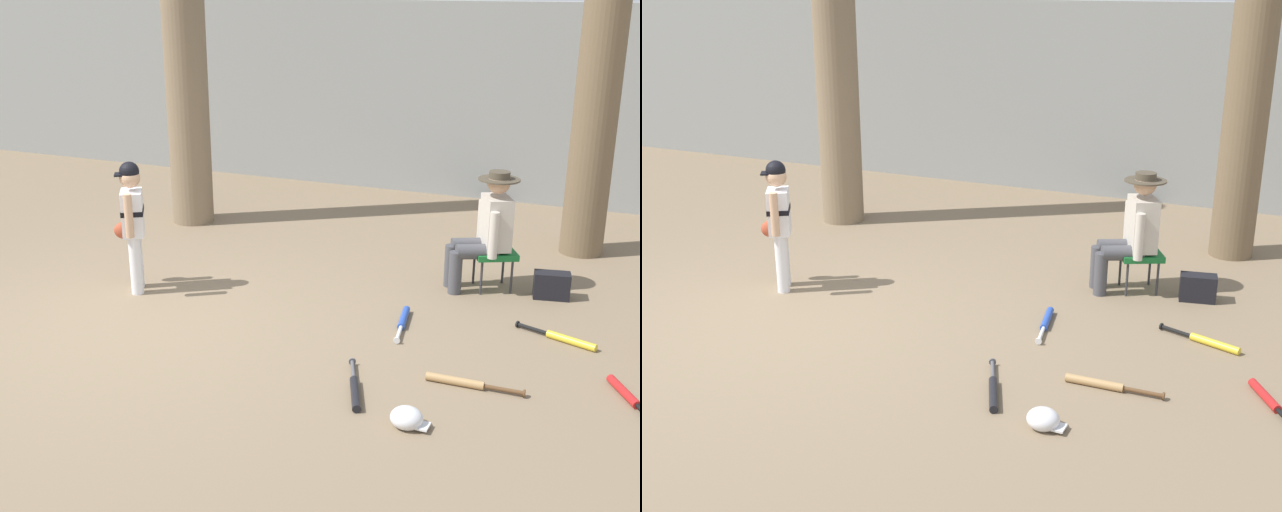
% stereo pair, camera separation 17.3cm
% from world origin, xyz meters
% --- Properties ---
extents(ground_plane, '(60.00, 60.00, 0.00)m').
position_xyz_m(ground_plane, '(0.00, 0.00, 0.00)').
color(ground_plane, '#7F6B51').
extents(concrete_back_wall, '(18.00, 0.36, 2.67)m').
position_xyz_m(concrete_back_wall, '(0.00, 5.88, 1.33)').
color(concrete_back_wall, gray).
rests_on(concrete_back_wall, ground).
extents(tree_near_player, '(0.74, 0.74, 5.21)m').
position_xyz_m(tree_near_player, '(-1.31, 3.17, 2.24)').
color(tree_near_player, '#7F6B51').
rests_on(tree_near_player, ground).
extents(tree_behind_spectator, '(0.72, 0.72, 6.00)m').
position_xyz_m(tree_behind_spectator, '(3.40, 3.80, 2.63)').
color(tree_behind_spectator, brown).
rests_on(tree_behind_spectator, ground).
extents(young_ballplayer, '(0.50, 0.52, 1.31)m').
position_xyz_m(young_ballplayer, '(-0.55, 0.87, 0.74)').
color(young_ballplayer, white).
rests_on(young_ballplayer, ground).
extents(folding_stool, '(0.54, 0.54, 0.41)m').
position_xyz_m(folding_stool, '(2.70, 2.28, 0.36)').
color(folding_stool, '#196B2D').
rests_on(folding_stool, ground).
extents(seated_spectator, '(0.67, 0.56, 1.20)m').
position_xyz_m(seated_spectator, '(2.61, 2.24, 0.64)').
color(seated_spectator, '#47474C').
rests_on(seated_spectator, ground).
extents(handbag_beside_stool, '(0.37, 0.24, 0.26)m').
position_xyz_m(handbag_beside_stool, '(3.28, 2.25, 0.13)').
color(handbag_beside_stool, black).
rests_on(handbag_beside_stool, ground).
extents(bat_yellow_trainer, '(0.72, 0.31, 0.07)m').
position_xyz_m(bat_yellow_trainer, '(3.54, 1.26, 0.03)').
color(bat_yellow_trainer, yellow).
rests_on(bat_yellow_trainer, ground).
extents(bat_red_barrel, '(0.41, 0.65, 0.07)m').
position_xyz_m(bat_red_barrel, '(4.08, 0.43, 0.03)').
color(bat_red_barrel, red).
rests_on(bat_red_barrel, ground).
extents(bat_wood_tan, '(0.75, 0.07, 0.07)m').
position_xyz_m(bat_wood_tan, '(2.92, 0.15, 0.03)').
color(bat_wood_tan, tan).
rests_on(bat_wood_tan, ground).
extents(bat_black_composite, '(0.36, 0.73, 0.07)m').
position_xyz_m(bat_black_composite, '(2.20, -0.28, 0.03)').
color(bat_black_composite, black).
rests_on(bat_black_composite, ground).
extents(bat_blue_youth, '(0.19, 0.71, 0.07)m').
position_xyz_m(bat_blue_youth, '(2.15, 1.10, 0.03)').
color(bat_blue_youth, '#2347AD').
rests_on(bat_blue_youth, ground).
extents(batting_helmet_white, '(0.28, 0.21, 0.16)m').
position_xyz_m(batting_helmet_white, '(2.70, -0.58, 0.07)').
color(batting_helmet_white, silver).
rests_on(batting_helmet_white, ground).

